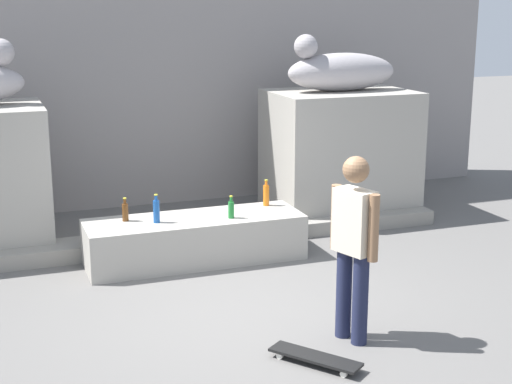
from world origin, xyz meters
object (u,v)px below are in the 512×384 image
object	(u,v)px
bottle_orange	(266,195)
skater	(354,241)
bottle_brown	(125,212)
skateboard	(315,357)
bottle_green	(231,209)
bottle_blue	(156,211)
statue_reclining_right	(339,70)

from	to	relation	value
bottle_orange	skater	bearing A→B (deg)	-95.12
bottle_brown	bottle_orange	world-z (taller)	bottle_orange
skateboard	bottle_green	distance (m)	2.79
bottle_brown	bottle_blue	distance (m)	0.37
statue_reclining_right	bottle_brown	size ratio (longest dim) A/B	5.94
statue_reclining_right	bottle_brown	distance (m)	3.70
bottle_blue	bottle_orange	distance (m)	1.45
skater	bottle_brown	world-z (taller)	skater
bottle_brown	bottle_green	distance (m)	1.20
skater	skateboard	bearing A→B (deg)	105.33
skater	bottle_green	xyz separation A→B (m)	(-0.33, 2.39, -0.29)
bottle_blue	bottle_green	bearing A→B (deg)	-7.61
skateboard	bottle_orange	world-z (taller)	bottle_orange
bottle_blue	bottle_brown	bearing A→B (deg)	149.94
skateboard	bottle_blue	xyz separation A→B (m)	(-0.67, 2.84, 0.60)
skateboard	bottle_blue	size ratio (longest dim) A/B	2.31
bottle_green	skater	bearing A→B (deg)	-82.18
statue_reclining_right	bottle_green	size ratio (longest dim) A/B	6.09
skater	bottle_orange	distance (m)	2.81
statue_reclining_right	skateboard	world-z (taller)	statue_reclining_right
skater	bottle_orange	world-z (taller)	skater
bottle_green	bottle_blue	xyz separation A→B (m)	(-0.85, 0.11, 0.03)
skateboard	bottle_blue	bearing A→B (deg)	-23.67
bottle_green	bottle_blue	bearing A→B (deg)	172.39
skateboard	bottle_orange	size ratio (longest dim) A/B	2.35
bottle_orange	skateboard	bearing A→B (deg)	-103.54
skater	bottle_blue	xyz separation A→B (m)	(-1.18, 2.51, -0.26)
bottle_blue	bottle_orange	bearing A→B (deg)	10.93
bottle_green	bottle_orange	xyz separation A→B (m)	(0.58, 0.39, 0.03)
skateboard	bottle_blue	world-z (taller)	bottle_blue
skater	bottle_green	size ratio (longest dim) A/B	6.31
bottle_blue	bottle_orange	world-z (taller)	bottle_blue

